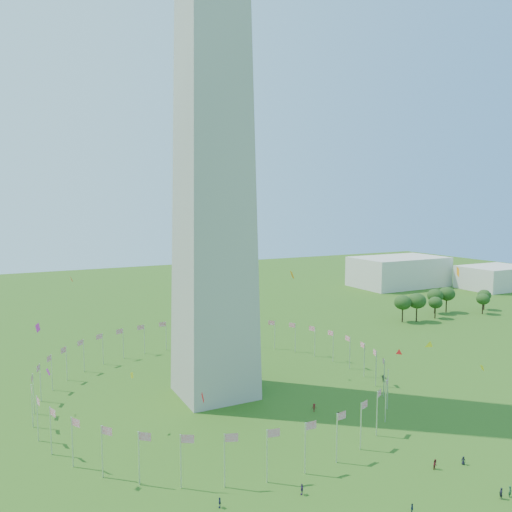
# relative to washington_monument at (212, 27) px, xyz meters

# --- Properties ---
(ground) EXTENTS (600.00, 600.00, 0.00)m
(ground) POSITION_rel_washington_monument_xyz_m (0.00, -50.00, -84.50)
(ground) COLOR #275012
(ground) RESTS_ON ground
(washington_monument) EXTENTS (16.80, 16.80, 169.00)m
(washington_monument) POSITION_rel_washington_monument_xyz_m (0.00, 0.00, 0.00)
(washington_monument) COLOR #A8A395
(washington_monument) RESTS_ON ground
(flag_ring) EXTENTS (80.24, 80.24, 9.00)m
(flag_ring) POSITION_rel_washington_monument_xyz_m (-0.00, 0.00, -80.00)
(flag_ring) COLOR silver
(flag_ring) RESTS_ON ground
(gov_building_east_a) EXTENTS (50.00, 30.00, 16.00)m
(gov_building_east_a) POSITION_rel_washington_monument_xyz_m (150.00, 100.00, -76.50)
(gov_building_east_a) COLOR beige
(gov_building_east_a) RESTS_ON ground
(gov_building_east_b) EXTENTS (35.00, 25.00, 12.00)m
(gov_building_east_b) POSITION_rel_washington_monument_xyz_m (190.00, 70.00, -78.50)
(gov_building_east_b) COLOR beige
(gov_building_east_b) RESTS_ON ground
(crowd) EXTENTS (87.51, 77.96, 1.88)m
(crowd) POSITION_rel_washington_monument_xyz_m (16.20, -51.27, -83.64)
(crowd) COLOR #311B53
(crowd) RESTS_ON ground
(kites_aloft) EXTENTS (110.70, 66.21, 30.87)m
(kites_aloft) POSITION_rel_washington_monument_xyz_m (6.51, -21.81, -65.36)
(kites_aloft) COLOR yellow
(kites_aloft) RESTS_ON ground
(tree_line_east) EXTENTS (53.18, 15.37, 10.86)m
(tree_line_east) POSITION_rel_washington_monument_xyz_m (111.32, 35.54, -79.55)
(tree_line_east) COLOR #29511B
(tree_line_east) RESTS_ON ground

